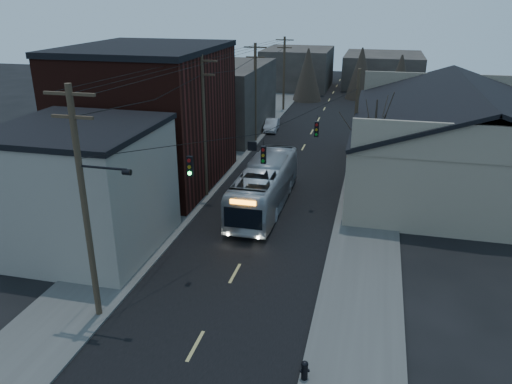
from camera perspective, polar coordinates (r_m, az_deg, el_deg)
ground at (r=20.46m, az=-8.99°, el=-20.42°), size 160.00×160.00×0.00m
road_surface at (r=46.37m, az=5.07°, el=4.42°), size 9.00×110.00×0.02m
sidewalk_left at (r=47.70m, az=-2.69°, el=5.03°), size 4.00×110.00×0.12m
sidewalk_right at (r=45.91m, az=13.12°, el=3.82°), size 4.00×110.00×0.12m
building_clapboard at (r=29.39m, az=-19.11°, el=0.21°), size 8.00×8.00×7.00m
building_brick at (r=38.62m, az=-12.07°, el=8.21°), size 10.00×12.00×10.00m
building_left_far at (r=53.32m, az=-4.08°, el=10.57°), size 9.00×14.00×7.00m
warehouse at (r=40.89m, az=22.40°, el=4.44°), size 16.16×20.60×7.73m
building_far_left at (r=80.54m, az=4.78°, el=13.91°), size 10.00×12.00×6.00m
building_far_right at (r=84.60m, az=14.30°, el=13.37°), size 12.00×14.00×5.00m
bare_tree at (r=35.31m, az=13.20°, el=4.52°), size 0.40×0.40×7.20m
utility_lines at (r=40.13m, az=-0.47°, el=9.11°), size 11.24×45.28×10.50m
bus at (r=33.81m, az=0.97°, el=0.71°), size 2.66×11.32×3.15m
parked_car at (r=54.11m, az=1.80°, el=7.66°), size 1.60×3.89×1.25m
fire_hydrant at (r=19.91m, az=5.57°, el=-19.53°), size 0.39×0.28×0.81m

